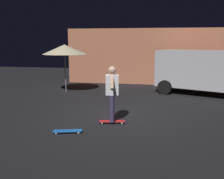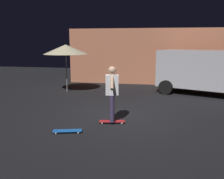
{
  "view_description": "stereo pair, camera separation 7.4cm",
  "coord_description": "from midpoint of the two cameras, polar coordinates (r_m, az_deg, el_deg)",
  "views": [
    {
      "loc": [
        1.18,
        -7.8,
        2.48
      ],
      "look_at": [
        -0.09,
        -0.66,
        1.05
      ],
      "focal_mm": 39.87,
      "sensor_mm": 36.0,
      "label": 1
    },
    {
      "loc": [
        1.25,
        -7.79,
        2.48
      ],
      "look_at": [
        -0.09,
        -0.66,
        1.05
      ],
      "focal_mm": 39.87,
      "sensor_mm": 36.0,
      "label": 2
    }
  ],
  "objects": [
    {
      "name": "skater",
      "position": [
        7.4,
        0.29,
        -0.1
      ],
      "size": [
        0.41,
        0.98,
        1.67
      ],
      "color": "#382D4C",
      "rests_on": "skateboard_ridden"
    },
    {
      "name": "parked_van",
      "position": [
        12.33,
        21.87,
        4.2
      ],
      "size": [
        4.98,
        3.54,
        2.03
      ],
      "color": "#B2B2B7",
      "rests_on": "ground_plane"
    },
    {
      "name": "skateboard_spare",
      "position": [
        6.99,
        -9.89,
        -9.33
      ],
      "size": [
        0.81,
        0.39,
        0.07
      ],
      "color": "#1959B2",
      "rests_on": "ground_plane"
    },
    {
      "name": "patio_umbrella",
      "position": [
        12.16,
        -10.4,
        9.05
      ],
      "size": [
        2.1,
        2.1,
        2.3
      ],
      "color": "slate",
      "rests_on": "ground_plane"
    },
    {
      "name": "skateboard_ridden",
      "position": [
        7.65,
        0.28,
        -7.33
      ],
      "size": [
        0.8,
        0.34,
        0.07
      ],
      "color": "#AD1E23",
      "rests_on": "ground_plane"
    },
    {
      "name": "ground_plane",
      "position": [
        8.27,
        1.75,
        -6.31
      ],
      "size": [
        28.0,
        28.0,
        0.0
      ],
      "primitive_type": "plane",
      "color": "black"
    },
    {
      "name": "low_building",
      "position": [
        15.85,
        10.87,
        7.7
      ],
      "size": [
        10.44,
        3.23,
        3.16
      ],
      "color": "#B76B4C",
      "rests_on": "ground_plane"
    }
  ]
}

